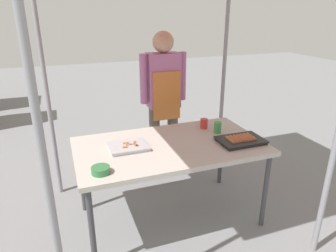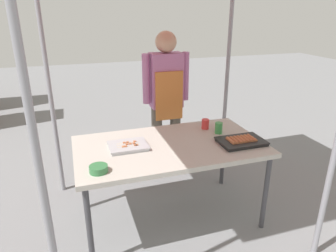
{
  "view_description": "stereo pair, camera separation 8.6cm",
  "coord_description": "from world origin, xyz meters",
  "px_view_note": "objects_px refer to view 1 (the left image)",
  "views": [
    {
      "loc": [
        -0.84,
        -2.25,
        1.84
      ],
      "look_at": [
        0.0,
        0.05,
        0.9
      ],
      "focal_mm": 32.87,
      "sensor_mm": 36.0,
      "label": 1
    },
    {
      "loc": [
        -0.76,
        -2.28,
        1.84
      ],
      "look_at": [
        0.0,
        0.05,
        0.9
      ],
      "focal_mm": 32.87,
      "sensor_mm": 36.0,
      "label": 2
    }
  ],
  "objects_px": {
    "stall_table": "(170,150)",
    "drink_cup_near_edge": "(218,127)",
    "drink_cup_by_wok": "(204,124)",
    "vendor_woman": "(164,94)",
    "tray_grilled_sausages": "(241,140)",
    "condiment_bowl": "(101,170)",
    "tray_meat_skewers": "(128,147)"
  },
  "relations": [
    {
      "from": "stall_table",
      "to": "drink_cup_near_edge",
      "type": "height_order",
      "value": "drink_cup_near_edge"
    },
    {
      "from": "drink_cup_by_wok",
      "to": "vendor_woman",
      "type": "relative_size",
      "value": 0.06
    },
    {
      "from": "tray_grilled_sausages",
      "to": "condiment_bowl",
      "type": "relative_size",
      "value": 2.96
    },
    {
      "from": "stall_table",
      "to": "vendor_woman",
      "type": "relative_size",
      "value": 0.98
    },
    {
      "from": "stall_table",
      "to": "drink_cup_by_wok",
      "type": "bearing_deg",
      "value": 28.84
    },
    {
      "from": "drink_cup_by_wok",
      "to": "vendor_woman",
      "type": "height_order",
      "value": "vendor_woman"
    },
    {
      "from": "condiment_bowl",
      "to": "vendor_woman",
      "type": "bearing_deg",
      "value": 52.4
    },
    {
      "from": "tray_grilled_sausages",
      "to": "tray_meat_skewers",
      "type": "relative_size",
      "value": 1.22
    },
    {
      "from": "tray_grilled_sausages",
      "to": "drink_cup_by_wok",
      "type": "relative_size",
      "value": 4.14
    },
    {
      "from": "stall_table",
      "to": "condiment_bowl",
      "type": "bearing_deg",
      "value": -154.96
    },
    {
      "from": "tray_grilled_sausages",
      "to": "vendor_woman",
      "type": "xyz_separation_m",
      "value": [
        -0.36,
        0.99,
        0.2
      ]
    },
    {
      "from": "tray_meat_skewers",
      "to": "condiment_bowl",
      "type": "bearing_deg",
      "value": -129.66
    },
    {
      "from": "tray_meat_skewers",
      "to": "drink_cup_by_wok",
      "type": "relative_size",
      "value": 3.38
    },
    {
      "from": "tray_meat_skewers",
      "to": "condiment_bowl",
      "type": "height_order",
      "value": "condiment_bowl"
    },
    {
      "from": "tray_grilled_sausages",
      "to": "drink_cup_by_wok",
      "type": "bearing_deg",
      "value": 110.17
    },
    {
      "from": "stall_table",
      "to": "tray_meat_skewers",
      "type": "bearing_deg",
      "value": 173.46
    },
    {
      "from": "stall_table",
      "to": "drink_cup_near_edge",
      "type": "xyz_separation_m",
      "value": [
        0.51,
        0.1,
        0.1
      ]
    },
    {
      "from": "stall_table",
      "to": "condiment_bowl",
      "type": "xyz_separation_m",
      "value": [
        -0.63,
        -0.29,
        0.08
      ]
    },
    {
      "from": "tray_grilled_sausages",
      "to": "drink_cup_near_edge",
      "type": "height_order",
      "value": "drink_cup_near_edge"
    },
    {
      "from": "stall_table",
      "to": "drink_cup_by_wok",
      "type": "distance_m",
      "value": 0.51
    },
    {
      "from": "stall_table",
      "to": "vendor_woman",
      "type": "height_order",
      "value": "vendor_woman"
    },
    {
      "from": "tray_grilled_sausages",
      "to": "tray_meat_skewers",
      "type": "xyz_separation_m",
      "value": [
        -0.95,
        0.21,
        -0.0
      ]
    },
    {
      "from": "tray_meat_skewers",
      "to": "vendor_woman",
      "type": "relative_size",
      "value": 0.2
    },
    {
      "from": "stall_table",
      "to": "condiment_bowl",
      "type": "height_order",
      "value": "condiment_bowl"
    },
    {
      "from": "tray_grilled_sausages",
      "to": "condiment_bowl",
      "type": "distance_m",
      "value": 1.23
    },
    {
      "from": "tray_grilled_sausages",
      "to": "drink_cup_by_wok",
      "type": "xyz_separation_m",
      "value": [
        -0.15,
        0.41,
        0.03
      ]
    },
    {
      "from": "drink_cup_near_edge",
      "to": "vendor_woman",
      "type": "relative_size",
      "value": 0.06
    },
    {
      "from": "drink_cup_by_wok",
      "to": "drink_cup_near_edge",
      "type": "bearing_deg",
      "value": -64.31
    },
    {
      "from": "tray_meat_skewers",
      "to": "tray_grilled_sausages",
      "type": "bearing_deg",
      "value": -12.55
    },
    {
      "from": "drink_cup_near_edge",
      "to": "vendor_woman",
      "type": "height_order",
      "value": "vendor_woman"
    },
    {
      "from": "stall_table",
      "to": "drink_cup_by_wok",
      "type": "relative_size",
      "value": 16.89
    },
    {
      "from": "stall_table",
      "to": "drink_cup_near_edge",
      "type": "relative_size",
      "value": 15.33
    }
  ]
}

